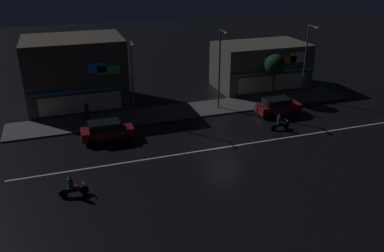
# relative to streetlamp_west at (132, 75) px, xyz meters

# --- Properties ---
(ground_plane) EXTENTS (140.00, 140.00, 0.00)m
(ground_plane) POSITION_rel_streetlamp_west_xyz_m (5.77, -7.95, -4.53)
(ground_plane) COLOR black
(lane_divider_stripe) EXTENTS (33.02, 0.16, 0.01)m
(lane_divider_stripe) POSITION_rel_streetlamp_west_xyz_m (5.77, -7.95, -4.53)
(lane_divider_stripe) COLOR beige
(lane_divider_stripe) RESTS_ON ground
(sidewalk_far) EXTENTS (34.76, 4.10, 0.14)m
(sidewalk_far) POSITION_rel_streetlamp_west_xyz_m (5.77, 0.80, -4.46)
(sidewalk_far) COLOR #4C4C4F
(sidewalk_far) RESTS_ON ground
(storefront_left_block) EXTENTS (9.70, 7.40, 6.99)m
(storefront_left_block) POSITION_rel_streetlamp_west_xyz_m (-4.66, 6.47, -1.04)
(storefront_left_block) COLOR #4C443A
(storefront_left_block) RESTS_ON ground
(storefront_center_block) EXTENTS (10.42, 6.37, 5.16)m
(storefront_center_block) POSITION_rel_streetlamp_west_xyz_m (16.20, 5.95, -1.95)
(storefront_center_block) COLOR #56514C
(storefront_center_block) RESTS_ON ground
(streetlamp_west) EXTENTS (0.44, 1.64, 7.49)m
(streetlamp_west) POSITION_rel_streetlamp_west_xyz_m (0.00, 0.00, 0.00)
(streetlamp_west) COLOR #47494C
(streetlamp_west) RESTS_ON sidewalk_far
(streetlamp_mid) EXTENTS (0.44, 1.64, 7.92)m
(streetlamp_mid) POSITION_rel_streetlamp_west_xyz_m (8.73, 0.31, 0.22)
(streetlamp_mid) COLOR #47494C
(streetlamp_mid) RESTS_ON sidewalk_far
(streetlamp_east) EXTENTS (0.44, 1.64, 7.90)m
(streetlamp_east) POSITION_rel_streetlamp_west_xyz_m (18.35, 0.08, 0.22)
(streetlamp_east) COLOR #47494C
(streetlamp_east) RESTS_ON sidewalk_far
(pedestrian_on_sidewalk) EXTENTS (0.37, 0.37, 1.73)m
(pedestrian_on_sidewalk) POSITION_rel_streetlamp_west_xyz_m (-4.24, 1.66, -3.60)
(pedestrian_on_sidewalk) COLOR #232328
(pedestrian_on_sidewalk) RESTS_ON sidewalk_far
(street_tree) EXTENTS (2.17, 2.17, 4.88)m
(street_tree) POSITION_rel_streetlamp_west_xyz_m (15.23, 0.99, -0.63)
(street_tree) COLOR #473323
(street_tree) RESTS_ON sidewalk_far
(parked_car_near_kerb) EXTENTS (4.30, 1.98, 1.67)m
(parked_car_near_kerb) POSITION_rel_streetlamp_west_xyz_m (13.63, -2.85, -3.66)
(parked_car_near_kerb) COLOR maroon
(parked_car_near_kerb) RESTS_ON ground
(parked_car_trailing) EXTENTS (4.30, 1.98, 1.67)m
(parked_car_trailing) POSITION_rel_streetlamp_west_xyz_m (-3.07, -3.40, -3.66)
(parked_car_trailing) COLOR maroon
(parked_car_trailing) RESTS_ON ground
(motorcycle_lead) EXTENTS (1.90, 0.60, 1.52)m
(motorcycle_lead) POSITION_rel_streetlamp_west_xyz_m (11.89, -6.21, -3.90)
(motorcycle_lead) COLOR black
(motorcycle_lead) RESTS_ON ground
(motorcycle_following) EXTENTS (1.90, 0.60, 1.52)m
(motorcycle_following) POSITION_rel_streetlamp_west_xyz_m (-6.30, -11.33, -3.90)
(motorcycle_following) COLOR black
(motorcycle_following) RESTS_ON ground
(traffic_cone) EXTENTS (0.36, 0.36, 0.55)m
(traffic_cone) POSITION_rel_streetlamp_west_xyz_m (-2.53, -2.22, -4.26)
(traffic_cone) COLOR orange
(traffic_cone) RESTS_ON ground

